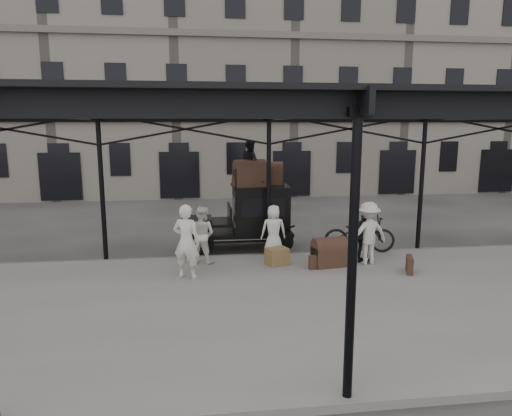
% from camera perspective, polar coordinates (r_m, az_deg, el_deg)
% --- Properties ---
extents(ground, '(120.00, 120.00, 0.00)m').
position_cam_1_polar(ground, '(12.73, 2.94, -8.80)').
color(ground, '#383533').
rests_on(ground, ground).
extents(platform, '(28.00, 8.00, 0.15)m').
position_cam_1_polar(platform, '(10.87, 4.83, -11.85)').
color(platform, slate).
rests_on(platform, ground).
extents(canopy, '(22.50, 9.00, 4.74)m').
position_cam_1_polar(canopy, '(10.35, 4.89, 12.65)').
color(canopy, black).
rests_on(canopy, ground).
extents(building_frontage, '(64.00, 8.00, 14.00)m').
position_cam_1_polar(building_frontage, '(30.04, -3.21, 15.75)').
color(building_frontage, slate).
rests_on(building_frontage, ground).
extents(taxi, '(3.65, 1.55, 2.18)m').
position_cam_1_polar(taxi, '(15.42, -0.62, -0.75)').
color(taxi, black).
rests_on(taxi, ground).
extents(porter_left, '(0.85, 0.70, 1.99)m').
position_cam_1_polar(porter_left, '(12.21, -8.70, -4.14)').
color(porter_left, silver).
rests_on(porter_left, platform).
extents(porter_midleft, '(1.03, 0.95, 1.69)m').
position_cam_1_polar(porter_midleft, '(13.55, -6.81, -3.29)').
color(porter_midleft, silver).
rests_on(porter_midleft, platform).
extents(porter_centre, '(0.79, 0.52, 1.59)m').
position_cam_1_polar(porter_centre, '(14.20, 2.21, -2.80)').
color(porter_centre, silver).
rests_on(porter_centre, platform).
extents(porter_official, '(0.94, 0.92, 1.58)m').
position_cam_1_polar(porter_official, '(13.77, 13.43, -3.51)').
color(porter_official, black).
rests_on(porter_official, platform).
extents(porter_right, '(1.29, 0.88, 1.84)m').
position_cam_1_polar(porter_right, '(13.69, 13.84, -3.06)').
color(porter_right, beige).
rests_on(porter_right, platform).
extents(bicycle, '(2.34, 1.11, 1.18)m').
position_cam_1_polar(bicycle, '(14.94, 12.80, -3.19)').
color(bicycle, black).
rests_on(bicycle, platform).
extents(porter_roof, '(0.79, 0.89, 1.53)m').
position_cam_1_polar(porter_roof, '(15.08, -0.70, 5.68)').
color(porter_roof, black).
rests_on(porter_roof, taxi).
extents(steamer_trunk_roof_near, '(1.10, 0.78, 0.74)m').
position_cam_1_polar(steamer_trunk_roof_near, '(14.96, -0.82, 4.12)').
color(steamer_trunk_roof_near, '#442B1F').
rests_on(steamer_trunk_roof_near, taxi).
extents(steamer_trunk_roof_far, '(0.97, 0.71, 0.64)m').
position_cam_1_polar(steamer_trunk_roof_far, '(15.51, 1.75, 4.16)').
color(steamer_trunk_roof_far, '#442B1F').
rests_on(steamer_trunk_roof_far, taxi).
extents(steamer_trunk_platform, '(1.04, 0.73, 0.70)m').
position_cam_1_polar(steamer_trunk_platform, '(13.40, 9.17, -5.68)').
color(steamer_trunk_platform, '#442B1F').
rests_on(steamer_trunk_platform, platform).
extents(wicker_hamper, '(0.72, 0.64, 0.50)m').
position_cam_1_polar(wicker_hamper, '(13.36, 2.65, -6.07)').
color(wicker_hamper, brown).
rests_on(wicker_hamper, platform).
extents(suitcase_upright, '(0.35, 0.61, 0.45)m').
position_cam_1_polar(suitcase_upright, '(13.36, 18.63, -6.73)').
color(suitcase_upright, '#442B1F').
rests_on(suitcase_upright, platform).
extents(suitcase_flat, '(0.62, 0.32, 0.40)m').
position_cam_1_polar(suitcase_flat, '(13.15, 7.85, -6.66)').
color(suitcase_flat, '#442B1F').
rests_on(suitcase_flat, platform).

